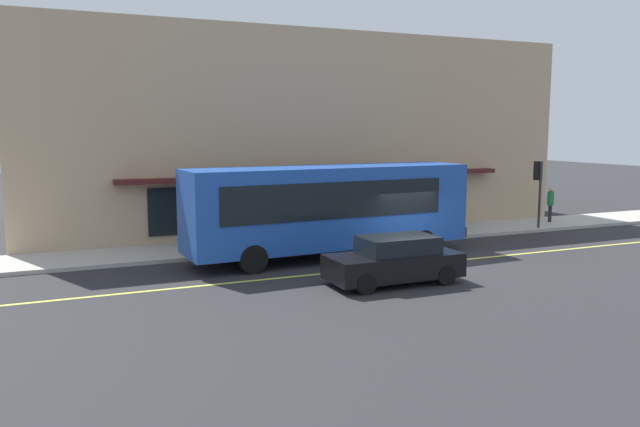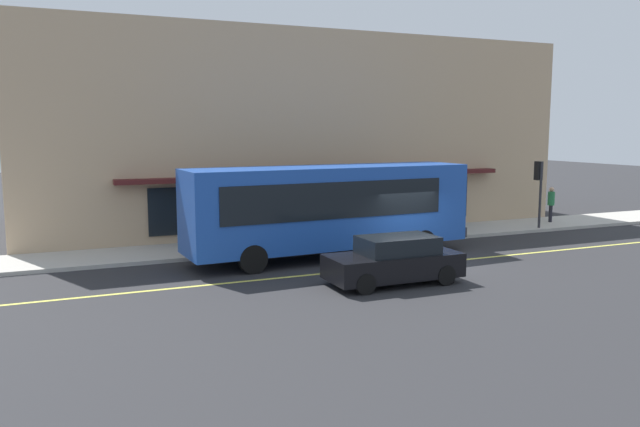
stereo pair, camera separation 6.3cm
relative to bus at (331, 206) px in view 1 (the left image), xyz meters
The scene contains 8 objects.
ground 4.06m from the bus, 40.73° to the right, with size 120.00×120.00×0.00m, color #28282B.
sidewalk 4.50m from the bus, 48.81° to the left, with size 80.00×3.19×0.15m, color #B2ADA3.
lane_centre_stripe 4.06m from the bus, 40.73° to the right, with size 36.00×0.16×0.01m, color #D8D14C.
storefront_building 11.08m from the bus, 80.54° to the left, with size 26.25×12.51×9.33m.
bus is the anchor object (origin of this frame).
traffic_light 12.08m from the bus, ahead, with size 0.30×0.52×3.20m.
car_black 4.62m from the bus, 87.03° to the right, with size 4.30×1.86×1.52m.
pedestrian_near_storefront 14.13m from the bus, 12.65° to the left, with size 0.34×0.34×1.80m.
Camera 1 is at (-12.30, -18.98, 4.88)m, focal length 34.96 mm.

